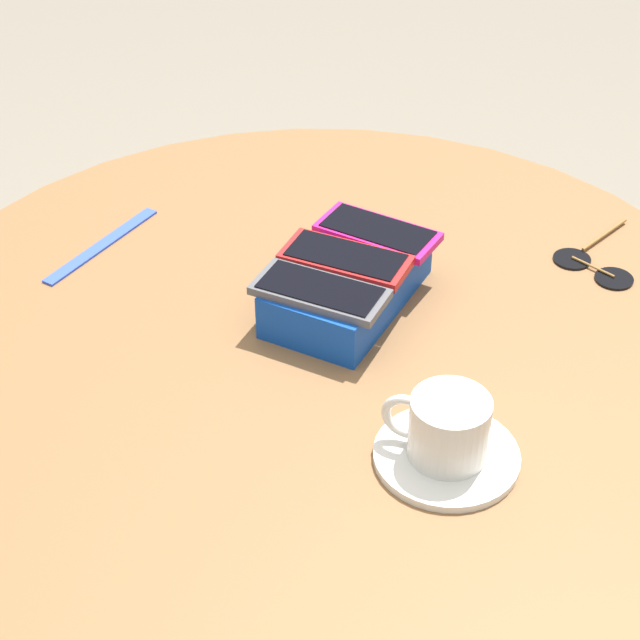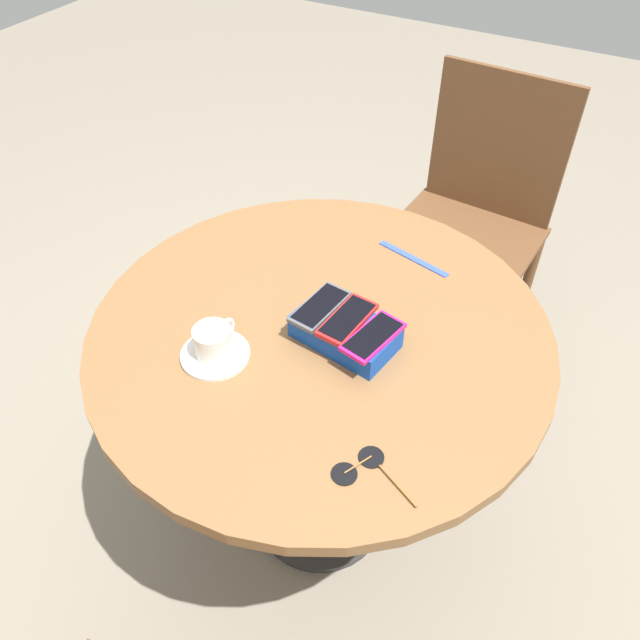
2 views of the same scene
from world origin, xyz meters
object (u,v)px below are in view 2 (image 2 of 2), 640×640
at_px(saucer, 215,355).
at_px(sunglasses, 362,468).
at_px(phone_magenta, 373,337).
at_px(phone_gray, 319,305).
at_px(phone_box, 345,332).
at_px(round_table, 320,363).
at_px(lanyard_strap, 413,258).
at_px(phone_red, 347,320).
at_px(chair_far_side, 470,221).
at_px(coffee_cup, 214,341).

relative_size(saucer, sunglasses, 0.90).
xyz_separation_m(phone_magenta, sunglasses, (-0.10, 0.24, -0.06)).
bearing_deg(saucer, phone_gray, -128.07).
bearing_deg(phone_gray, saucer, 51.93).
xyz_separation_m(phone_box, phone_gray, (0.07, -0.01, 0.03)).
bearing_deg(round_table, phone_gray, -42.28).
distance_m(saucer, lanyard_strap, 0.53).
bearing_deg(phone_red, saucer, 38.40).
height_order(phone_red, sunglasses, phone_red).
bearing_deg(phone_box, lanyard_strap, -93.21).
xyz_separation_m(phone_gray, chair_far_side, (-0.07, -0.90, -0.32)).
relative_size(round_table, phone_red, 6.65).
bearing_deg(phone_magenta, lanyard_strap, -81.55).
height_order(saucer, sunglasses, saucer).
bearing_deg(phone_red, round_table, -6.40).
xyz_separation_m(lanyard_strap, sunglasses, (-0.15, 0.57, 0.00)).
bearing_deg(chair_far_side, round_table, 86.10).
bearing_deg(phone_gray, lanyard_strap, -105.86).
xyz_separation_m(coffee_cup, sunglasses, (-0.37, 0.09, -0.04)).
xyz_separation_m(round_table, lanyard_strap, (-0.08, -0.31, 0.11)).
bearing_deg(phone_magenta, chair_far_side, -85.74).
relative_size(phone_red, coffee_cup, 1.41).
bearing_deg(lanyard_strap, round_table, 75.07).
bearing_deg(coffee_cup, chair_far_side, -100.75).
relative_size(phone_box, phone_magenta, 1.49).
distance_m(phone_box, phone_gray, 0.08).
xyz_separation_m(phone_box, chair_far_side, (0.00, -0.91, -0.29)).
distance_m(round_table, phone_red, 0.18).
relative_size(round_table, phone_box, 4.41).
bearing_deg(saucer, chair_far_side, -100.74).
height_order(phone_magenta, coffee_cup, coffee_cup).
relative_size(phone_red, sunglasses, 0.95).
relative_size(phone_red, phone_gray, 0.99).
bearing_deg(round_table, saucer, 50.47).
relative_size(round_table, coffee_cup, 9.37).
height_order(phone_box, phone_magenta, phone_magenta).
height_order(phone_gray, chair_far_side, chair_far_side).
xyz_separation_m(coffee_cup, lanyard_strap, (-0.22, -0.48, -0.04)).
bearing_deg(saucer, phone_box, -141.84).
relative_size(coffee_cup, lanyard_strap, 0.54).
bearing_deg(phone_gray, phone_box, 167.96).
height_order(phone_magenta, sunglasses, phone_magenta).
bearing_deg(saucer, sunglasses, 166.04).
distance_m(phone_box, lanyard_strap, 0.32).
relative_size(phone_box, lanyard_strap, 1.16).
distance_m(phone_magenta, lanyard_strap, 0.34).
height_order(round_table, coffee_cup, coffee_cup).
distance_m(phone_red, phone_gray, 0.07).
bearing_deg(phone_box, phone_magenta, 167.71).
bearing_deg(chair_far_side, lanyard_strap, 91.92).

